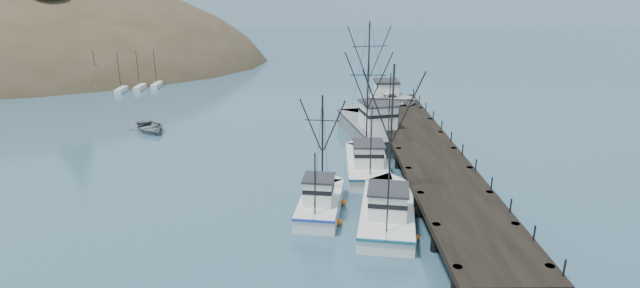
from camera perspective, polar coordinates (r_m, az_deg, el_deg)
The scene contains 12 objects.
ground at distance 33.15m, azimuth -6.71°, elevation -13.08°, with size 400.00×400.00×0.00m, color #2C4E62.
pier at distance 47.93m, azimuth 12.01°, elevation -0.79°, with size 6.00×44.00×2.00m.
distant_ridge at distance 198.87m, azimuth 1.05°, elevation 13.80°, with size 360.00×40.00×26.00m, color #9EB2C6.
distant_ridge_far at distance 218.05m, azimuth -12.73°, elevation 13.81°, with size 180.00×25.00×18.00m, color silver.
moored_sailboats at distance 90.64m, azimuth -21.24°, elevation 6.68°, with size 18.79×16.61×6.35m.
trawler_near at distance 37.82m, azimuth 7.71°, elevation -7.44°, with size 5.44×11.91×11.90m.
trawler_mid at distance 38.93m, azimuth 0.11°, elevation -6.47°, with size 4.16×9.18×9.33m.
trawler_far at distance 46.74m, azimuth 5.33°, elevation -2.10°, with size 4.05×11.47×11.72m.
work_vessel at distance 56.13m, azimuth 5.83°, elevation 1.93°, with size 7.27×15.67×13.05m.
pier_shed at distance 64.25m, azimuth 7.58°, elevation 6.05°, with size 3.00×3.20×2.80m.
pickup_truck at distance 62.99m, azimuth 8.23°, elevation 5.21°, with size 2.74×5.93×1.65m, color silver.
motorboat at distance 61.90m, azimuth -18.84°, elevation 1.42°, with size 4.06×5.68×1.18m, color slate.
Camera 1 is at (3.33, -27.99, 17.46)m, focal length 28.00 mm.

